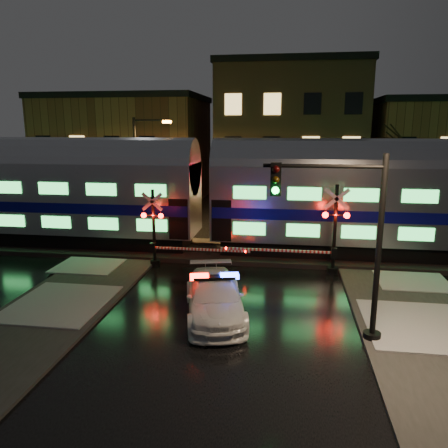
% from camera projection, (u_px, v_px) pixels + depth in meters
% --- Properties ---
extents(ground, '(120.00, 120.00, 0.00)m').
position_uv_depth(ground, '(238.00, 287.00, 18.67)').
color(ground, black).
rests_on(ground, ground).
extents(ballast, '(90.00, 4.20, 0.24)m').
position_uv_depth(ballast, '(249.00, 252.00, 23.47)').
color(ballast, black).
rests_on(ballast, ground).
extents(sidewalk_left, '(4.00, 20.00, 0.12)m').
position_uv_depth(sidewalk_left, '(12.00, 342.00, 13.79)').
color(sidewalk_left, '#2D2D2D').
rests_on(sidewalk_left, ground).
extents(building_left, '(14.00, 10.00, 9.00)m').
position_uv_depth(building_left, '(127.00, 151.00, 40.78)').
color(building_left, brown).
rests_on(building_left, ground).
extents(building_mid, '(12.00, 11.00, 11.50)m').
position_uv_depth(building_mid, '(290.00, 138.00, 38.84)').
color(building_mid, brown).
rests_on(building_mid, ground).
extents(building_right, '(12.00, 10.00, 8.50)m').
position_uv_depth(building_right, '(445.00, 157.00, 36.83)').
color(building_right, brown).
rests_on(building_right, ground).
extents(train, '(51.00, 3.12, 5.92)m').
position_uv_depth(train, '(205.00, 191.00, 23.09)').
color(train, black).
rests_on(train, ballast).
extents(police_car, '(3.11, 5.28, 1.60)m').
position_uv_depth(police_car, '(215.00, 297.00, 15.70)').
color(police_car, white).
rests_on(police_car, ground).
extents(crossing_signal_right, '(5.93, 0.66, 4.20)m').
position_uv_depth(crossing_signal_right, '(327.00, 238.00, 19.97)').
color(crossing_signal_right, black).
rests_on(crossing_signal_right, ground).
extents(crossing_signal_left, '(5.36, 0.64, 3.79)m').
position_uv_depth(crossing_signal_left, '(161.00, 236.00, 21.12)').
color(crossing_signal_left, black).
rests_on(crossing_signal_left, ground).
extents(traffic_light, '(3.86, 0.70, 5.97)m').
position_uv_depth(traffic_light, '(348.00, 245.00, 13.41)').
color(traffic_light, black).
rests_on(traffic_light, ground).
extents(streetlight, '(2.44, 0.26, 7.29)m').
position_uv_depth(streetlight, '(140.00, 168.00, 27.48)').
color(streetlight, black).
rests_on(streetlight, ground).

